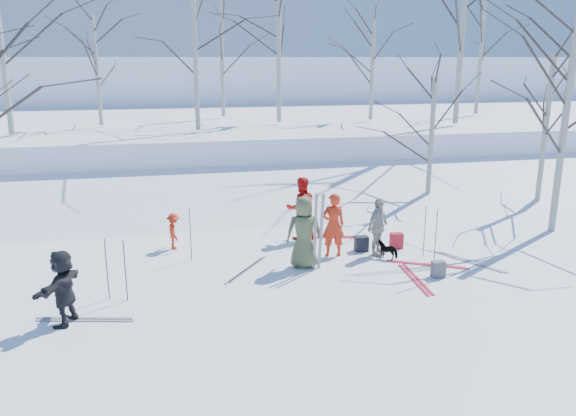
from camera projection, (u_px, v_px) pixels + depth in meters
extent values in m
plane|color=white|center=(302.00, 279.00, 12.95)|extent=(120.00, 120.00, 0.00)
cube|color=white|center=(254.00, 200.00, 19.52)|extent=(70.00, 9.49, 4.12)
cube|color=white|center=(223.00, 137.00, 28.73)|extent=(70.00, 18.00, 2.20)
cube|color=white|center=(197.00, 93.00, 48.29)|extent=(90.00, 30.00, 6.00)
imported|color=#4C5432|center=(304.00, 232.00, 13.47)|extent=(0.97, 0.75, 1.77)
imported|color=red|center=(333.00, 225.00, 14.25)|extent=(0.61, 0.41, 1.66)
imported|color=red|center=(301.00, 208.00, 15.60)|extent=(0.86, 0.67, 1.77)
imported|color=red|center=(174.00, 231.00, 14.87)|extent=(0.43, 0.67, 0.98)
imported|color=beige|center=(378.00, 227.00, 14.33)|extent=(0.92, 0.85, 1.51)
imported|color=black|center=(63.00, 287.00, 10.58)|extent=(0.94, 1.44, 1.48)
imported|color=black|center=(388.00, 250.00, 14.23)|extent=(0.58, 0.53, 0.46)
cube|color=silver|center=(315.00, 232.00, 13.27)|extent=(0.09, 0.16, 1.90)
cube|color=silver|center=(321.00, 232.00, 13.29)|extent=(0.11, 0.23, 1.89)
cylinder|color=black|center=(315.00, 216.00, 15.60)|extent=(0.02, 0.02, 1.34)
cylinder|color=black|center=(107.00, 269.00, 11.68)|extent=(0.02, 0.02, 1.34)
cylinder|color=black|center=(190.00, 235.00, 13.97)|extent=(0.02, 0.02, 1.34)
cylinder|color=black|center=(125.00, 270.00, 11.62)|extent=(0.02, 0.02, 1.34)
cylinder|color=black|center=(436.00, 235.00, 13.92)|extent=(0.02, 0.02, 1.34)
cylinder|color=black|center=(303.00, 221.00, 15.16)|extent=(0.02, 0.02, 1.34)
cylinder|color=black|center=(425.00, 232.00, 14.23)|extent=(0.02, 0.02, 1.34)
cube|color=red|center=(396.00, 241.00, 14.98)|extent=(0.32, 0.22, 0.42)
cube|color=#505357|center=(438.00, 269.00, 13.01)|extent=(0.30, 0.20, 0.38)
cube|color=black|center=(361.00, 244.00, 14.78)|extent=(0.34, 0.24, 0.40)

